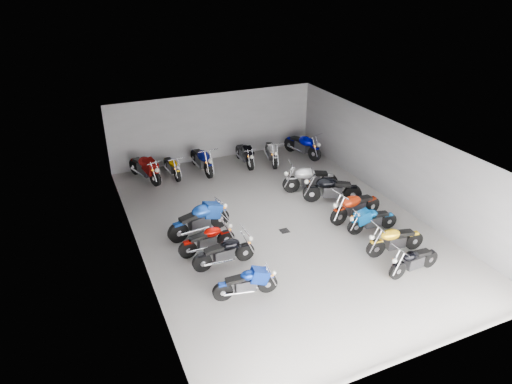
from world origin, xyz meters
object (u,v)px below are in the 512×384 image
motorcycle_left_e (200,220)px  motorcycle_back_a (145,168)px  motorcycle_back_d (245,154)px  motorcycle_left_d (208,239)px  motorcycle_right_f (310,179)px  motorcycle_right_d (355,206)px  drain_grate (285,231)px  motorcycle_back_c (202,160)px  motorcycle_right_a (414,260)px  motorcycle_back_e (272,152)px  motorcycle_left_c (225,252)px  motorcycle_right_c (372,220)px  motorcycle_left_b (246,283)px  motorcycle_right_e (332,189)px  motorcycle_back_b (172,166)px  motorcycle_right_b (395,240)px  motorcycle_back_f (303,145)px

motorcycle_left_e → motorcycle_back_a: 5.33m
motorcycle_back_d → motorcycle_left_d: bearing=60.2°
motorcycle_left_e → motorcycle_right_f: size_ratio=1.03×
motorcycle_right_d → motorcycle_back_a: size_ratio=0.99×
drain_grate → motorcycle_back_c: 6.30m
motorcycle_right_a → motorcycle_back_e: 9.62m
motorcycle_left_c → motorcycle_back_e: bearing=144.2°
motorcycle_left_c → motorcycle_right_c: size_ratio=1.06×
motorcycle_left_b → motorcycle_back_c: motorcycle_back_c is taller
motorcycle_right_e → motorcycle_right_c: bearing=-153.0°
motorcycle_left_e → motorcycle_right_a: size_ratio=1.24×
motorcycle_left_d → motorcycle_back_b: (0.43, 6.35, -0.00)m
motorcycle_back_c → motorcycle_left_c: bearing=73.5°
motorcycle_right_b → motorcycle_right_e: bearing=4.1°
motorcycle_right_e → motorcycle_back_d: bearing=43.9°
motorcycle_left_d → motorcycle_back_d: (3.91, 6.28, 0.05)m
motorcycle_right_f → motorcycle_back_a: bearing=72.4°
motorcycle_right_a → motorcycle_right_f: 6.22m
motorcycle_right_c → motorcycle_left_c: bearing=93.2°
motorcycle_left_d → motorcycle_right_c: size_ratio=1.02×
motorcycle_back_b → motorcycle_back_e: bearing=170.0°
motorcycle_right_e → motorcycle_back_b: 7.19m
motorcycle_right_c → motorcycle_left_e: bearing=72.9°
motorcycle_right_a → motorcycle_back_d: size_ratio=0.88×
motorcycle_left_c → motorcycle_right_c: 5.49m
motorcycle_right_d → motorcycle_right_a: bearing=168.7°
motorcycle_right_a → motorcycle_back_e: motorcycle_back_e is taller
motorcycle_right_e → motorcycle_right_f: (-0.33, 1.18, -0.00)m
motorcycle_right_d → motorcycle_back_c: 7.54m
motorcycle_right_d → motorcycle_back_e: motorcycle_right_d is taller
motorcycle_right_a → motorcycle_back_f: bearing=-12.7°
drain_grate → motorcycle_right_b: bearing=-44.9°
motorcycle_back_b → motorcycle_back_f: size_ratio=0.84×
motorcycle_left_d → motorcycle_right_f: bearing=110.2°
motorcycle_right_a → motorcycle_left_e: bearing=44.0°
motorcycle_right_a → motorcycle_back_c: 10.59m
motorcycle_back_d → motorcycle_right_a: bearing=100.8°
motorcycle_left_b → motorcycle_left_c: bearing=-170.2°
motorcycle_back_a → motorcycle_back_d: motorcycle_back_a is taller
motorcycle_right_d → motorcycle_back_c: size_ratio=0.95×
motorcycle_left_b → motorcycle_right_a: 5.23m
motorcycle_left_c → motorcycle_right_e: motorcycle_right_e is taller
motorcycle_right_e → motorcycle_back_a: (-6.39, 5.02, 0.01)m
motorcycle_right_a → motorcycle_back_b: motorcycle_back_b is taller
motorcycle_right_b → motorcycle_back_d: motorcycle_back_d is taller
motorcycle_back_e → motorcycle_left_d: bearing=63.1°
motorcycle_right_d → motorcycle_back_a: (-6.43, 6.58, 0.03)m
drain_grate → motorcycle_right_d: 2.83m
motorcycle_left_d → motorcycle_right_c: bearing=73.3°
motorcycle_back_c → motorcycle_back_d: size_ratio=1.10×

